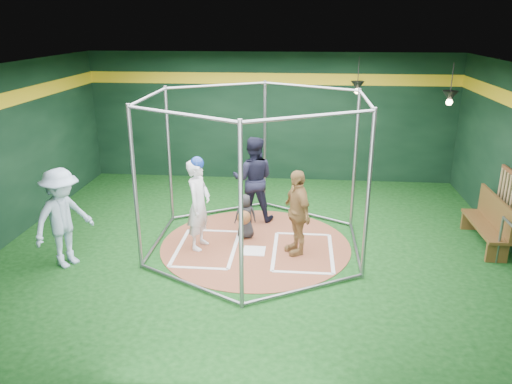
# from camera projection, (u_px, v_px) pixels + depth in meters

# --- Properties ---
(room_shell) EXTENTS (10.10, 9.10, 3.53)m
(room_shell) POSITION_uv_depth(u_px,v_px,m) (256.00, 161.00, 9.48)
(room_shell) COLOR #0B330E
(room_shell) RESTS_ON ground
(clay_disc) EXTENTS (3.80, 3.80, 0.01)m
(clay_disc) POSITION_uv_depth(u_px,v_px,m) (256.00, 245.00, 10.04)
(clay_disc) COLOR brown
(clay_disc) RESTS_ON ground
(home_plate) EXTENTS (0.43, 0.43, 0.01)m
(home_plate) POSITION_uv_depth(u_px,v_px,m) (254.00, 251.00, 9.76)
(home_plate) COLOR white
(home_plate) RESTS_ON clay_disc
(batter_box_left) EXTENTS (1.17, 1.77, 0.01)m
(batter_box_left) POSITION_uv_depth(u_px,v_px,m) (207.00, 248.00, 9.89)
(batter_box_left) COLOR white
(batter_box_left) RESTS_ON clay_disc
(batter_box_right) EXTENTS (1.17, 1.77, 0.01)m
(batter_box_right) POSITION_uv_depth(u_px,v_px,m) (303.00, 252.00, 9.72)
(batter_box_right) COLOR white
(batter_box_right) RESTS_ON clay_disc
(batting_cage) EXTENTS (4.05, 4.67, 3.00)m
(batting_cage) POSITION_uv_depth(u_px,v_px,m) (256.00, 174.00, 9.55)
(batting_cage) COLOR gray
(batting_cage) RESTS_ON ground
(bat_rack) EXTENTS (0.07, 1.25, 0.98)m
(bat_rack) POSITION_uv_depth(u_px,v_px,m) (511.00, 197.00, 9.64)
(bat_rack) COLOR brown
(bat_rack) RESTS_ON room_shell
(pendant_lamp_near) EXTENTS (0.34, 0.34, 0.90)m
(pendant_lamp_near) POSITION_uv_depth(u_px,v_px,m) (357.00, 86.00, 12.34)
(pendant_lamp_near) COLOR black
(pendant_lamp_near) RESTS_ON room_shell
(pendant_lamp_far) EXTENTS (0.34, 0.34, 0.90)m
(pendant_lamp_far) POSITION_uv_depth(u_px,v_px,m) (450.00, 96.00, 10.68)
(pendant_lamp_far) COLOR black
(pendant_lamp_far) RESTS_ON room_shell
(batter_figure) EXTENTS (0.55, 0.72, 1.86)m
(batter_figure) POSITION_uv_depth(u_px,v_px,m) (199.00, 203.00, 9.65)
(batter_figure) COLOR silver
(batter_figure) RESTS_ON clay_disc
(visitor_leopard) EXTENTS (0.78, 1.05, 1.66)m
(visitor_leopard) POSITION_uv_depth(u_px,v_px,m) (297.00, 212.00, 9.46)
(visitor_leopard) COLOR tan
(visitor_leopard) RESTS_ON clay_disc
(catcher_figure) EXTENTS (0.52, 0.59, 0.93)m
(catcher_figure) POSITION_uv_depth(u_px,v_px,m) (245.00, 216.00, 10.20)
(catcher_figure) COLOR black
(catcher_figure) RESTS_ON clay_disc
(umpire) EXTENTS (0.93, 0.72, 1.90)m
(umpire) POSITION_uv_depth(u_px,v_px,m) (253.00, 179.00, 11.01)
(umpire) COLOR black
(umpire) RESTS_ON clay_disc
(bystander_blue) EXTENTS (1.17, 1.38, 1.85)m
(bystander_blue) POSITION_uv_depth(u_px,v_px,m) (63.00, 218.00, 8.96)
(bystander_blue) COLOR #A2BCD7
(bystander_blue) RESTS_ON ground
(dugout_bench) EXTENTS (0.41, 1.75, 1.02)m
(dugout_bench) POSITION_uv_depth(u_px,v_px,m) (489.00, 221.00, 9.90)
(dugout_bench) COLOR brown
(dugout_bench) RESTS_ON ground
(steel_railing) EXTENTS (0.05, 1.08, 0.94)m
(steel_railing) POSITION_uv_depth(u_px,v_px,m) (512.00, 244.00, 8.64)
(steel_railing) COLOR gray
(steel_railing) RESTS_ON ground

